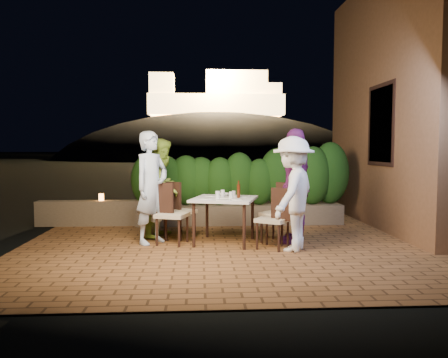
{
  "coord_description": "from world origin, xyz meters",
  "views": [
    {
      "loc": [
        -0.65,
        -6.59,
        1.55
      ],
      "look_at": [
        -0.23,
        0.58,
        1.05
      ],
      "focal_mm": 35.0,
      "sensor_mm": 36.0,
      "label": 1
    }
  ],
  "objects": [
    {
      "name": "hill",
      "position": [
        2.0,
        60.0,
        -4.0
      ],
      "size": [
        52.0,
        40.0,
        22.0
      ],
      "primitive_type": "ellipsoid",
      "color": "black",
      "rests_on": "ground"
    },
    {
      "name": "chair_left_front",
      "position": [
        -1.08,
        0.47,
        0.5
      ],
      "size": [
        0.58,
        0.58,
        1.0
      ],
      "primitive_type": null,
      "rotation": [
        0.0,
        0.0,
        -0.32
      ],
      "color": "black",
      "rests_on": "ground"
    },
    {
      "name": "plate_front",
      "position": [
        -0.26,
        0.12,
        0.76
      ],
      "size": [
        0.24,
        0.24,
        0.01
      ],
      "primitive_type": "cylinder",
      "color": "white",
      "rests_on": "dining_table"
    },
    {
      "name": "plate_centre",
      "position": [
        -0.22,
        0.44,
        0.76
      ],
      "size": [
        0.22,
        0.22,
        0.01
      ],
      "primitive_type": "cylinder",
      "color": "white",
      "rests_on": "dining_table"
    },
    {
      "name": "chair_left_back",
      "position": [
        -0.98,
        0.96,
        0.48
      ],
      "size": [
        0.63,
        0.63,
        0.97
      ],
      "primitive_type": null,
      "rotation": [
        0.0,
        0.0,
        -0.7
      ],
      "color": "black",
      "rests_on": "ground"
    },
    {
      "name": "planter",
      "position": [
        0.2,
        2.3,
        0.2
      ],
      "size": [
        4.2,
        0.55,
        0.4
      ],
      "primitive_type": "cube",
      "color": "brown",
      "rests_on": "ground"
    },
    {
      "name": "terrace_floor",
      "position": [
        0.0,
        0.5,
        -0.07
      ],
      "size": [
        7.0,
        6.0,
        0.15
      ],
      "primitive_type": "cube",
      "color": "brown",
      "rests_on": "ground"
    },
    {
      "name": "window_frame",
      "position": [
        2.81,
        1.5,
        2.0
      ],
      "size": [
        0.06,
        1.15,
        1.55
      ],
      "primitive_type": "cube",
      "color": "black",
      "rests_on": "building_wall"
    },
    {
      "name": "plate_se",
      "position": [
        0.09,
        0.63,
        0.76
      ],
      "size": [
        0.24,
        0.24,
        0.01
      ],
      "primitive_type": "cylinder",
      "color": "white",
      "rests_on": "dining_table"
    },
    {
      "name": "building_wall",
      "position": [
        3.6,
        2.0,
        2.5
      ],
      "size": [
        1.6,
        5.0,
        5.0
      ],
      "primitive_type": "cube",
      "color": "brown",
      "rests_on": "ground"
    },
    {
      "name": "fortress",
      "position": [
        2.0,
        60.0,
        10.5
      ],
      "size": [
        26.0,
        8.0,
        8.0
      ],
      "primitive_type": null,
      "color": "#FFCC7A",
      "rests_on": "hill"
    },
    {
      "name": "glass_sw",
      "position": [
        -0.25,
        0.64,
        0.81
      ],
      "size": [
        0.07,
        0.07,
        0.12
      ],
      "primitive_type": "cylinder",
      "color": "silver",
      "rests_on": "dining_table"
    },
    {
      "name": "plate_nw",
      "position": [
        -0.53,
        0.33,
        0.76
      ],
      "size": [
        0.21,
        0.21,
        0.01
      ],
      "primitive_type": "cylinder",
      "color": "white",
      "rests_on": "dining_table"
    },
    {
      "name": "chair_right_back",
      "position": [
        0.65,
        0.47,
        0.5
      ],
      "size": [
        0.65,
        0.65,
        1.0
      ],
      "primitive_type": null,
      "rotation": [
        0.0,
        0.0,
        2.45
      ],
      "color": "black",
      "rests_on": "ground"
    },
    {
      "name": "parapet_lamp",
      "position": [
        -2.62,
        2.3,
        0.57
      ],
      "size": [
        0.1,
        0.1,
        0.14
      ],
      "primitive_type": "cylinder",
      "color": "orange",
      "rests_on": "parapet"
    },
    {
      "name": "plate_sw",
      "position": [
        -0.43,
        0.74,
        0.76
      ],
      "size": [
        0.2,
        0.2,
        0.01
      ],
      "primitive_type": "cylinder",
      "color": "white",
      "rests_on": "dining_table"
    },
    {
      "name": "hedge",
      "position": [
        0.2,
        2.3,
        0.95
      ],
      "size": [
        4.0,
        0.7,
        1.1
      ],
      "primitive_type": null,
      "color": "#194011",
      "rests_on": "planter"
    },
    {
      "name": "window_pane",
      "position": [
        2.82,
        1.5,
        2.0
      ],
      "size": [
        0.08,
        1.0,
        1.4
      ],
      "primitive_type": "cube",
      "color": "black",
      "rests_on": "building_wall"
    },
    {
      "name": "diner_purple",
      "position": [
        0.95,
        0.46,
        0.94
      ],
      "size": [
        0.94,
        1.19,
        1.88
      ],
      "primitive_type": "imported",
      "rotation": [
        0.0,
        0.0,
        -2.09
      ],
      "color": "#70256B",
      "rests_on": "ground"
    },
    {
      "name": "glass_ne",
      "position": [
        -0.13,
        0.32,
        0.81
      ],
      "size": [
        0.07,
        0.07,
        0.12
      ],
      "primitive_type": "cylinder",
      "color": "silver",
      "rests_on": "dining_table"
    },
    {
      "name": "glass_se",
      "position": [
        -0.07,
        0.57,
        0.8
      ],
      "size": [
        0.06,
        0.06,
        0.11
      ],
      "primitive_type": "cylinder",
      "color": "silver",
      "rests_on": "dining_table"
    },
    {
      "name": "parapet",
      "position": [
        -2.8,
        2.3,
        0.25
      ],
      "size": [
        2.2,
        0.3,
        0.5
      ],
      "primitive_type": "cube",
      "color": "brown",
      "rests_on": "ground"
    },
    {
      "name": "diner_green",
      "position": [
        -1.28,
        1.1,
        0.86
      ],
      "size": [
        0.88,
        1.0,
        1.73
      ],
      "primitive_type": "imported",
      "rotation": [
        0.0,
        0.0,
        1.26
      ],
      "color": "#9AC23C",
      "rests_on": "ground"
    },
    {
      "name": "glass_nw",
      "position": [
        -0.34,
        0.39,
        0.81
      ],
      "size": [
        0.07,
        0.07,
        0.12
      ],
      "primitive_type": "cylinder",
      "color": "silver",
      "rests_on": "dining_table"
    },
    {
      "name": "dining_table",
      "position": [
        -0.23,
        0.48,
        0.38
      ],
      "size": [
        1.21,
        1.21,
        0.75
      ],
      "primitive_type": null,
      "rotation": [
        0.0,
        0.0,
        -0.28
      ],
      "color": "white",
      "rests_on": "ground"
    },
    {
      "name": "bowl",
      "position": [
        -0.23,
        0.77,
        0.77
      ],
      "size": [
        0.19,
        0.19,
        0.05
      ],
      "primitive_type": "imported",
      "rotation": [
        0.0,
        0.0,
        0.01
      ],
      "color": "white",
      "rests_on": "dining_table"
    },
    {
      "name": "ground",
      "position": [
        0.0,
        0.0,
        -0.02
      ],
      "size": [
        400.0,
        400.0,
        0.0
      ],
      "primitive_type": "plane",
      "color": "black",
      "rests_on": "ground"
    },
    {
      "name": "diner_blue",
      "position": [
        -1.42,
        0.55,
        0.92
      ],
      "size": [
        0.76,
        0.8,
        1.84
      ],
      "primitive_type": "imported",
      "rotation": [
        0.0,
        0.0,
        0.9
      ],
      "color": "silver",
      "rests_on": "ground"
    },
    {
      "name": "chair_right_front",
      "position": [
        0.5,
        0.05,
        0.48
      ],
      "size": [
        0.61,
        0.61,
        0.95
      ],
      "primitive_type": null,
      "rotation": [
        0.0,
        0.0,
        2.56
      ],
      "color": "black",
      "rests_on": "ground"
    },
    {
      "name": "plate_ne",
      "position": [
        -0.05,
        0.2,
        0.76
      ],
      "size": [
        0.21,
        0.21,
        0.01
      ],
      "primitive_type": "cylinder",
      "color": "white",
      "rests_on": "dining_table"
    },
    {
      "name": "beer_bottle",
      "position": [
        0.0,
        0.45,
        0.89
      ],
      "size": [
        0.05,
        0.05,
        0.28
      ],
      "primitive_type": null,
      "color": "#441A0B",
      "rests_on": "dining_table"
    },
    {
      "name": "diner_white",
      "position": [
        0.78,
        -0.09,
        0.87
      ],
      "size": [
        1.13,
        1.29,
        1.74
      ],
      "primitive_type": "imported",
      "rotation": [
        0.0,
        0.0,
        -2.12
      ],
      "color": "white",
      "rests_on": "ground"
    }
  ]
}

